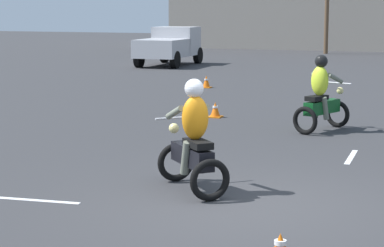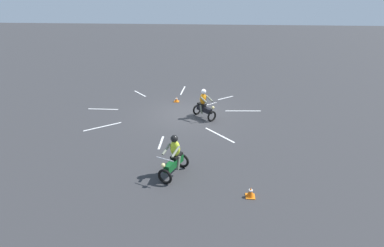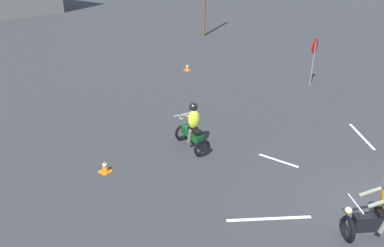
{
  "view_description": "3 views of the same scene",
  "coord_description": "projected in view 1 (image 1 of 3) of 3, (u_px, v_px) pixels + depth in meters",
  "views": [
    {
      "loc": [
        2.74,
        -9.53,
        2.69
      ],
      "look_at": [
        -0.96,
        0.52,
        1.0
      ],
      "focal_mm": 70.0,
      "sensor_mm": 36.0,
      "label": 1
    },
    {
      "loc": [
        -1.79,
        16.19,
        6.34
      ],
      "look_at": [
        -0.56,
        3.51,
        0.9
      ],
      "focal_mm": 28.0,
      "sensor_mm": 36.0,
      "label": 2
    },
    {
      "loc": [
        -8.84,
        -0.38,
        6.03
      ],
      "look_at": [
        -0.16,
        6.5,
        0.9
      ],
      "focal_mm": 35.0,
      "sensor_mm": 36.0,
      "label": 3
    }
  ],
  "objects": [
    {
      "name": "ground_plane",
      "position": [
        245.0,
        205.0,
        10.19
      ],
      "size": [
        120.0,
        120.0,
        0.0
      ],
      "primitive_type": "plane",
      "color": "#333335"
    },
    {
      "name": "motorcycle_rider_foreground",
      "position": [
        193.0,
        142.0,
        10.86
      ],
      "size": [
        1.39,
        1.44,
        1.66
      ],
      "rotation": [
        0.0,
        0.0,
        0.75
      ],
      "color": "black",
      "rests_on": "ground"
    },
    {
      "name": "motorcycle_rider_background",
      "position": [
        321.0,
        98.0,
        16.13
      ],
      "size": [
        1.09,
        1.54,
        1.66
      ],
      "rotation": [
        0.0,
        0.0,
        5.9
      ],
      "color": "black",
      "rests_on": "ground"
    },
    {
      "name": "pickup_truck",
      "position": [
        170.0,
        45.0,
        34.09
      ],
      "size": [
        2.02,
        4.16,
        1.73
      ],
      "rotation": [
        0.0,
        0.0,
        0.02
      ],
      "color": "black",
      "rests_on": "ground"
    },
    {
      "name": "traffic_cone_mid_center",
      "position": [
        206.0,
        82.0,
        24.8
      ],
      "size": [
        0.32,
        0.32,
        0.41
      ],
      "color": "orange",
      "rests_on": "ground"
    },
    {
      "name": "traffic_cone_mid_left",
      "position": [
        215.0,
        110.0,
        18.21
      ],
      "size": [
        0.32,
        0.32,
        0.38
      ],
      "color": "orange",
      "rests_on": "ground"
    },
    {
      "name": "lane_stripe_n",
      "position": [
        351.0,
        157.0,
        13.44
      ],
      "size": [
        0.14,
        1.34,
        0.01
      ],
      "primitive_type": "cube",
      "rotation": [
        0.0,
        0.0,
        3.17
      ],
      "color": "silver",
      "rests_on": "ground"
    },
    {
      "name": "lane_stripe_nw",
      "position": [
        188.0,
        158.0,
        13.35
      ],
      "size": [
        1.51,
        1.64,
        0.01
      ],
      "primitive_type": "cube",
      "rotation": [
        0.0,
        0.0,
        3.88
      ],
      "color": "silver",
      "rests_on": "ground"
    },
    {
      "name": "lane_stripe_w",
      "position": [
        10.0,
        198.0,
        10.55
      ],
      "size": [
        2.13,
        0.29,
        0.01
      ],
      "primitive_type": "cube",
      "rotation": [
        0.0,
        0.0,
        4.8
      ],
      "color": "silver",
      "rests_on": "ground"
    }
  ]
}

